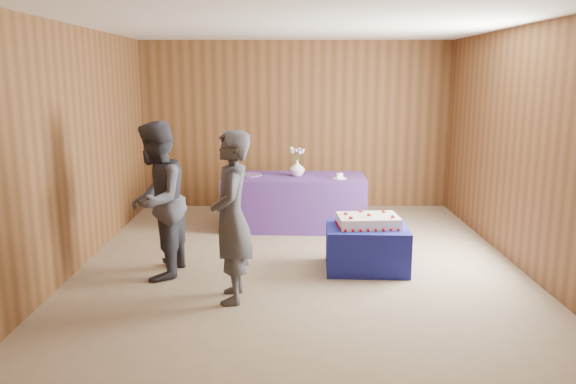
{
  "coord_description": "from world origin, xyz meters",
  "views": [
    {
      "loc": [
        -0.14,
        -6.17,
        2.15
      ],
      "look_at": [
        -0.13,
        0.1,
        0.84
      ],
      "focal_mm": 35.0,
      "sensor_mm": 36.0,
      "label": 1
    }
  ],
  "objects_px": {
    "sheet_cake": "(368,221)",
    "guest_right": "(157,201)",
    "cake_table": "(367,248)",
    "serving_table": "(294,202)",
    "vase": "(297,168)",
    "guest_left": "(232,217)"
  },
  "relations": [
    {
      "from": "guest_left",
      "to": "guest_right",
      "type": "xyz_separation_m",
      "value": [
        -0.86,
        0.66,
        0.02
      ]
    },
    {
      "from": "sheet_cake",
      "to": "guest_right",
      "type": "distance_m",
      "value": 2.32
    },
    {
      "from": "serving_table",
      "to": "sheet_cake",
      "type": "xyz_separation_m",
      "value": [
        0.8,
        -1.78,
        0.19
      ]
    },
    {
      "from": "cake_table",
      "to": "guest_right",
      "type": "xyz_separation_m",
      "value": [
        -2.29,
        -0.21,
        0.59
      ]
    },
    {
      "from": "serving_table",
      "to": "guest_left",
      "type": "relative_size",
      "value": 1.21
    },
    {
      "from": "serving_table",
      "to": "sheet_cake",
      "type": "bearing_deg",
      "value": -63.09
    },
    {
      "from": "sheet_cake",
      "to": "vase",
      "type": "distance_m",
      "value": 1.97
    },
    {
      "from": "vase",
      "to": "cake_table",
      "type": "bearing_deg",
      "value": -67.33
    },
    {
      "from": "cake_table",
      "to": "vase",
      "type": "xyz_separation_m",
      "value": [
        -0.75,
        1.8,
        0.61
      ]
    },
    {
      "from": "cake_table",
      "to": "sheet_cake",
      "type": "height_order",
      "value": "sheet_cake"
    },
    {
      "from": "sheet_cake",
      "to": "cake_table",
      "type": "bearing_deg",
      "value": -140.76
    },
    {
      "from": "sheet_cake",
      "to": "guest_right",
      "type": "xyz_separation_m",
      "value": [
        -2.29,
        -0.22,
        0.28
      ]
    },
    {
      "from": "sheet_cake",
      "to": "guest_right",
      "type": "bearing_deg",
      "value": -178.34
    },
    {
      "from": "cake_table",
      "to": "guest_right",
      "type": "height_order",
      "value": "guest_right"
    },
    {
      "from": "cake_table",
      "to": "sheet_cake",
      "type": "xyz_separation_m",
      "value": [
        0.01,
        0.01,
        0.31
      ]
    },
    {
      "from": "cake_table",
      "to": "vase",
      "type": "relative_size",
      "value": 3.98
    },
    {
      "from": "cake_table",
      "to": "serving_table",
      "type": "xyz_separation_m",
      "value": [
        -0.79,
        1.79,
        0.12
      ]
    },
    {
      "from": "sheet_cake",
      "to": "serving_table",
      "type": "bearing_deg",
      "value": 110.31
    },
    {
      "from": "cake_table",
      "to": "serving_table",
      "type": "relative_size",
      "value": 0.45
    },
    {
      "from": "sheet_cake",
      "to": "guest_left",
      "type": "height_order",
      "value": "guest_left"
    },
    {
      "from": "cake_table",
      "to": "serving_table",
      "type": "bearing_deg",
      "value": 116.73
    },
    {
      "from": "serving_table",
      "to": "guest_left",
      "type": "xyz_separation_m",
      "value": [
        -0.63,
        -2.66,
        0.45
      ]
    }
  ]
}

